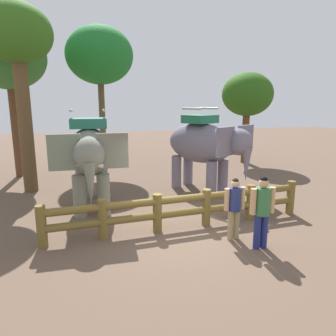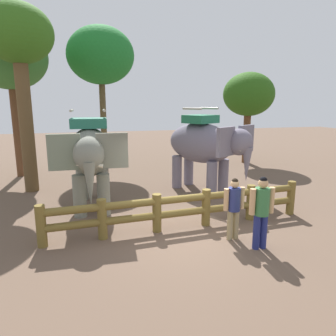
{
  "view_description": "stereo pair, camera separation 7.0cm",
  "coord_description": "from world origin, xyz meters",
  "px_view_note": "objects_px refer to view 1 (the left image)",
  "views": [
    {
      "loc": [
        -2.52,
        -7.42,
        3.44
      ],
      "look_at": [
        0.0,
        1.79,
        1.4
      ],
      "focal_mm": 33.13,
      "sensor_mm": 36.0,
      "label": 1
    },
    {
      "loc": [
        -2.45,
        -7.44,
        3.44
      ],
      "look_at": [
        0.0,
        1.79,
        1.4
      ],
      "focal_mm": 33.13,
      "sensor_mm": 36.0,
      "label": 2
    }
  ],
  "objects_px": {
    "log_fence": "(182,207)",
    "tree_deep_back": "(247,95)",
    "tree_back_center": "(17,42)",
    "tourist_man_in_blue": "(262,207)",
    "elephant_center": "(205,145)",
    "tree_far_left": "(100,56)",
    "tree_far_right": "(7,58)",
    "elephant_near_left": "(90,155)",
    "tourist_woman_in_black": "(234,204)"
  },
  "relations": [
    {
      "from": "log_fence",
      "to": "tree_deep_back",
      "type": "bearing_deg",
      "value": 51.95
    },
    {
      "from": "tree_back_center",
      "to": "tree_deep_back",
      "type": "xyz_separation_m",
      "value": [
        11.03,
        3.11,
        -1.75
      ]
    },
    {
      "from": "tree_deep_back",
      "to": "tourist_man_in_blue",
      "type": "bearing_deg",
      "value": -116.9
    },
    {
      "from": "elephant_center",
      "to": "tree_deep_back",
      "type": "bearing_deg",
      "value": 47.62
    },
    {
      "from": "tree_far_left",
      "to": "tree_far_right",
      "type": "xyz_separation_m",
      "value": [
        -4.0,
        -0.87,
        -0.32
      ]
    },
    {
      "from": "elephant_near_left",
      "to": "elephant_center",
      "type": "xyz_separation_m",
      "value": [
        4.3,
        1.02,
        0.01
      ]
    },
    {
      "from": "tree_far_left",
      "to": "elephant_center",
      "type": "bearing_deg",
      "value": -57.53
    },
    {
      "from": "log_fence",
      "to": "elephant_near_left",
      "type": "height_order",
      "value": "elephant_near_left"
    },
    {
      "from": "tree_back_center",
      "to": "tree_far_left",
      "type": "bearing_deg",
      "value": 49.85
    },
    {
      "from": "elephant_near_left",
      "to": "tree_back_center",
      "type": "distance_m",
      "value": 5.2
    },
    {
      "from": "tree_far_left",
      "to": "tree_back_center",
      "type": "xyz_separation_m",
      "value": [
        -3.09,
        -3.66,
        -0.1
      ]
    },
    {
      "from": "tourist_man_in_blue",
      "to": "tree_back_center",
      "type": "bearing_deg",
      "value": 131.9
    },
    {
      "from": "elephant_near_left",
      "to": "tree_deep_back",
      "type": "distance_m",
      "value": 10.77
    },
    {
      "from": "elephant_center",
      "to": "tree_far_right",
      "type": "distance_m",
      "value": 9.45
    },
    {
      "from": "log_fence",
      "to": "tourist_woman_in_black",
      "type": "distance_m",
      "value": 1.48
    },
    {
      "from": "tourist_woman_in_black",
      "to": "tree_back_center",
      "type": "xyz_separation_m",
      "value": [
        -5.65,
        6.1,
        4.63
      ]
    },
    {
      "from": "tourist_woman_in_black",
      "to": "tree_back_center",
      "type": "height_order",
      "value": "tree_back_center"
    },
    {
      "from": "elephant_near_left",
      "to": "tree_far_left",
      "type": "relative_size",
      "value": 0.53
    },
    {
      "from": "tourist_woman_in_black",
      "to": "tree_far_right",
      "type": "relative_size",
      "value": 0.24
    },
    {
      "from": "log_fence",
      "to": "tree_back_center",
      "type": "distance_m",
      "value": 8.47
    },
    {
      "from": "log_fence",
      "to": "tourist_man_in_blue",
      "type": "relative_size",
      "value": 4.21
    },
    {
      "from": "tourist_woman_in_black",
      "to": "tree_far_right",
      "type": "bearing_deg",
      "value": 126.48
    },
    {
      "from": "tree_back_center",
      "to": "tree_deep_back",
      "type": "height_order",
      "value": "tree_back_center"
    },
    {
      "from": "tourist_woman_in_black",
      "to": "elephant_near_left",
      "type": "bearing_deg",
      "value": 135.9
    },
    {
      "from": "log_fence",
      "to": "tourist_woman_in_black",
      "type": "xyz_separation_m",
      "value": [
        1.04,
        -1.01,
        0.33
      ]
    },
    {
      "from": "tree_back_center",
      "to": "tree_far_right",
      "type": "distance_m",
      "value": 2.94
    },
    {
      "from": "tourist_man_in_blue",
      "to": "elephant_center",
      "type": "bearing_deg",
      "value": 84.02
    },
    {
      "from": "tree_far_left",
      "to": "tree_deep_back",
      "type": "relative_size",
      "value": 1.41
    },
    {
      "from": "elephant_center",
      "to": "tree_deep_back",
      "type": "xyz_separation_m",
      "value": [
        4.47,
        4.9,
        1.99
      ]
    },
    {
      "from": "elephant_near_left",
      "to": "tree_far_right",
      "type": "bearing_deg",
      "value": 119.59
    },
    {
      "from": "tree_far_right",
      "to": "tourist_man_in_blue",
      "type": "bearing_deg",
      "value": -53.82
    },
    {
      "from": "tree_back_center",
      "to": "tree_far_right",
      "type": "height_order",
      "value": "tree_back_center"
    },
    {
      "from": "tourist_woman_in_black",
      "to": "tourist_man_in_blue",
      "type": "bearing_deg",
      "value": -58.34
    },
    {
      "from": "elephant_near_left",
      "to": "tree_far_left",
      "type": "xyz_separation_m",
      "value": [
        0.82,
        6.47,
        3.85
      ]
    },
    {
      "from": "log_fence",
      "to": "tree_far_right",
      "type": "xyz_separation_m",
      "value": [
        -5.53,
        7.88,
        4.73
      ]
    },
    {
      "from": "tourist_man_in_blue",
      "to": "tree_far_right",
      "type": "distance_m",
      "value": 12.55
    },
    {
      "from": "tree_back_center",
      "to": "tree_far_right",
      "type": "relative_size",
      "value": 1.02
    },
    {
      "from": "tree_far_left",
      "to": "tree_back_center",
      "type": "height_order",
      "value": "tree_far_left"
    },
    {
      "from": "tourist_woman_in_black",
      "to": "tourist_man_in_blue",
      "type": "relative_size",
      "value": 0.91
    },
    {
      "from": "elephant_near_left",
      "to": "log_fence",
      "type": "bearing_deg",
      "value": -44.08
    },
    {
      "from": "log_fence",
      "to": "elephant_center",
      "type": "bearing_deg",
      "value": 59.49
    },
    {
      "from": "tree_far_left",
      "to": "elephant_near_left",
      "type": "bearing_deg",
      "value": -97.26
    },
    {
      "from": "tourist_woman_in_black",
      "to": "tree_back_center",
      "type": "bearing_deg",
      "value": 132.81
    },
    {
      "from": "log_fence",
      "to": "tree_far_right",
      "type": "relative_size",
      "value": 1.1
    },
    {
      "from": "elephant_center",
      "to": "tourist_woman_in_black",
      "type": "bearing_deg",
      "value": -101.87
    },
    {
      "from": "elephant_near_left",
      "to": "elephant_center",
      "type": "height_order",
      "value": "elephant_center"
    },
    {
      "from": "tourist_woman_in_black",
      "to": "tourist_man_in_blue",
      "type": "distance_m",
      "value": 0.74
    },
    {
      "from": "log_fence",
      "to": "tree_back_center",
      "type": "bearing_deg",
      "value": 132.17
    },
    {
      "from": "tree_far_left",
      "to": "tree_deep_back",
      "type": "distance_m",
      "value": 8.18
    },
    {
      "from": "tree_far_right",
      "to": "tree_back_center",
      "type": "bearing_deg",
      "value": -71.73
    }
  ]
}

